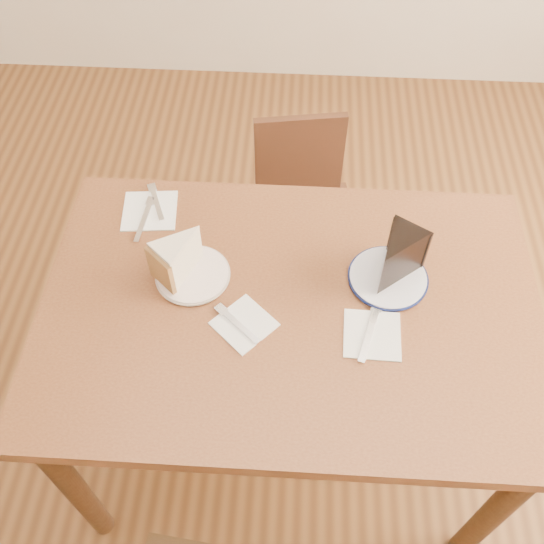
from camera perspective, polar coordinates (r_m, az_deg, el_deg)
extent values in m
plane|color=#482913|center=(2.11, 1.23, -14.54)|extent=(4.00, 4.00, 0.00)
cube|color=#4D2715|center=(1.46, 1.72, -3.54)|extent=(1.20, 0.80, 0.04)
cylinder|color=black|center=(1.75, -18.11, -18.73)|extent=(0.06, 0.06, 0.71)
cylinder|color=black|center=(1.75, 20.12, -20.51)|extent=(0.06, 0.06, 0.71)
cylinder|color=black|center=(2.04, -13.47, -0.57)|extent=(0.06, 0.06, 0.71)
cylinder|color=black|center=(2.04, 17.21, -1.99)|extent=(0.06, 0.06, 0.71)
cube|color=black|center=(2.09, 2.98, 4.33)|extent=(0.41, 0.41, 0.04)
cylinder|color=black|center=(2.36, 5.92, 4.13)|extent=(0.03, 0.03, 0.36)
cylinder|color=black|center=(2.33, -1.42, 3.56)|extent=(0.03, 0.03, 0.36)
cylinder|color=black|center=(2.18, 7.24, -1.83)|extent=(0.03, 0.03, 0.36)
cylinder|color=black|center=(2.15, -0.69, -2.54)|extent=(0.03, 0.03, 0.36)
cube|color=black|center=(2.08, 2.58, 10.88)|extent=(0.30, 0.08, 0.32)
cylinder|color=silver|center=(1.50, -7.46, -0.27)|extent=(0.18, 0.18, 0.01)
cylinder|color=white|center=(1.51, 10.86, -0.54)|extent=(0.19, 0.19, 0.01)
cube|color=white|center=(1.42, -2.63, -4.91)|extent=(0.17, 0.17, 0.00)
cube|color=white|center=(1.42, 9.41, -5.85)|extent=(0.13, 0.13, 0.00)
cube|color=white|center=(1.67, -11.43, 5.67)|extent=(0.16, 0.16, 0.00)
cube|color=silver|center=(1.41, -3.24, -4.92)|extent=(0.11, 0.10, 0.00)
cube|color=white|center=(1.42, 9.21, -5.54)|extent=(0.06, 0.17, 0.00)
cube|color=silver|center=(1.68, -10.83, 6.49)|extent=(0.07, 0.14, 0.00)
cube|color=white|center=(1.64, -11.94, 4.88)|extent=(0.03, 0.16, 0.00)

